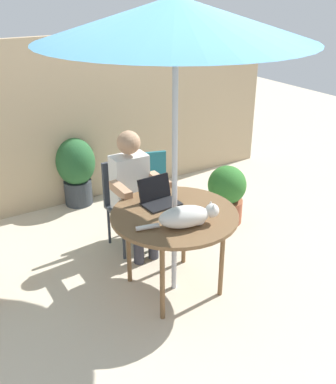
# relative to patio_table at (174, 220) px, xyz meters

# --- Properties ---
(ground_plane) EXTENTS (14.00, 14.00, 0.00)m
(ground_plane) POSITION_rel_patio_table_xyz_m (0.00, 0.00, -0.68)
(ground_plane) COLOR beige
(fence_back) EXTENTS (5.34, 0.08, 1.93)m
(fence_back) POSITION_rel_patio_table_xyz_m (0.00, 2.11, 0.28)
(fence_back) COLOR tan
(fence_back) RESTS_ON ground
(patio_table) EXTENTS (1.05, 1.05, 0.74)m
(patio_table) POSITION_rel_patio_table_xyz_m (0.00, 0.00, 0.00)
(patio_table) COLOR brown
(patio_table) RESTS_ON ground
(patio_umbrella) EXTENTS (1.96, 1.96, 2.37)m
(patio_umbrella) POSITION_rel_patio_table_xyz_m (0.00, 0.00, 1.54)
(patio_umbrella) COLOR #B7B7BC
(patio_umbrella) RESTS_ON ground
(chair_occupied) EXTENTS (0.40, 0.40, 0.88)m
(chair_occupied) POSITION_rel_patio_table_xyz_m (0.00, 0.89, -0.17)
(chair_occupied) COLOR #33383F
(chair_occupied) RESTS_ON ground
(chair_empty) EXTENTS (0.50, 0.50, 0.88)m
(chair_empty) POSITION_rel_patio_table_xyz_m (0.28, 0.93, -0.17)
(chair_empty) COLOR #1E606B
(chair_empty) RESTS_ON ground
(person_seated) EXTENTS (0.48, 0.48, 1.22)m
(person_seated) POSITION_rel_patio_table_xyz_m (0.00, 0.73, 0.00)
(person_seated) COLOR white
(person_seated) RESTS_ON ground
(laptop) EXTENTS (0.31, 0.27, 0.21)m
(laptop) POSITION_rel_patio_table_xyz_m (-0.02, 0.24, 0.12)
(laptop) COLOR black
(laptop) RESTS_ON patio_table
(cat) EXTENTS (0.63, 0.29, 0.17)m
(cat) POSITION_rel_patio_table_xyz_m (-0.03, -0.23, 0.14)
(cat) COLOR silver
(cat) RESTS_ON patio_table
(potted_plant_near_fence) EXTENTS (0.45, 0.45, 0.82)m
(potted_plant_near_fence) POSITION_rel_patio_table_xyz_m (-0.10, 2.00, -0.23)
(potted_plant_near_fence) COLOR #33383D
(potted_plant_near_fence) RESTS_ON ground
(potted_plant_corner) EXTENTS (0.42, 0.42, 0.66)m
(potted_plant_corner) POSITION_rel_patio_table_xyz_m (1.13, 0.72, -0.34)
(potted_plant_corner) COLOR #9E5138
(potted_plant_corner) RESTS_ON ground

